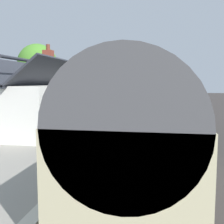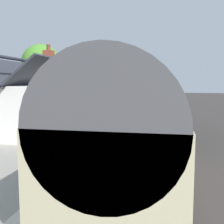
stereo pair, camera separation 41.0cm
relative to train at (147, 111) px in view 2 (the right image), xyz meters
The scene contains 18 objects.
ground_plane 6.19m from the train, ahead, with size 160.00×160.00×0.00m, color #383330.
platform 7.94m from the train, 42.42° to the left, with size 32.00×6.65×0.85m, color gray.
platform_edge_coping 6.23m from the train, 19.99° to the left, with size 32.00×0.36×0.02m, color beige.
rail_near 6.15m from the train, ahead, with size 52.00×0.08×0.14m, color gray.
rail_far 6.15m from the train, ahead, with size 52.00×0.08×0.14m, color gray.
train is the anchor object (origin of this frame).
station_building 6.33m from the train, 89.75° to the left, with size 6.56×3.55×5.22m.
bench_by_lamp 16.61m from the train, 17.18° to the left, with size 1.42×0.49×0.88m.
bench_mid_platform 13.34m from the train, 21.03° to the left, with size 1.42×0.50×0.88m.
bench_platform_end 9.64m from the train, 28.69° to the left, with size 1.40×0.45×0.88m.
bench_near_building 8.07m from the train, 36.66° to the left, with size 1.41×0.48×0.88m.
planter_bench_left 11.44m from the train, 28.12° to the left, with size 0.63×0.63×0.89m.
planter_edge_far 15.15m from the train, 22.82° to the left, with size 0.77×0.32×0.56m.
planter_by_door 15.52m from the train, 11.97° to the left, with size 0.73×0.32×0.57m.
planter_edge_near 11.92m from the train, 35.19° to the left, with size 0.44×0.44×0.68m.
planter_bench_right 7.85m from the train, 48.09° to the left, with size 0.75×0.32×0.57m.
lamp_post_platform 10.59m from the train, 13.68° to the left, with size 0.32×0.50×3.42m.
tree_far_right 21.86m from the train, 39.97° to the left, with size 4.67×4.69×8.26m.
Camera 2 is at (-19.91, -1.84, 3.72)m, focal length 43.60 mm.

